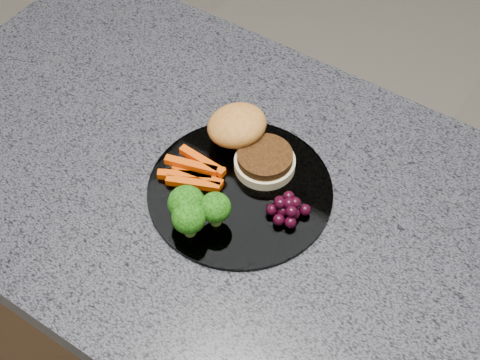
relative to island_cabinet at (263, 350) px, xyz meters
name	(u,v)px	position (x,y,z in m)	size (l,w,h in m)	color
island_cabinet	(263,350)	(0.00, 0.00, 0.00)	(1.20, 0.60, 0.86)	brown
countertop	(271,218)	(0.00, 0.00, 0.45)	(1.20, 0.60, 0.04)	#4D4E58
plate	(240,190)	(-0.05, 0.00, 0.47)	(0.26, 0.26, 0.01)	white
burger	(247,140)	(-0.09, 0.07, 0.50)	(0.15, 0.11, 0.05)	beige
carrot_sticks	(195,171)	(-0.12, -0.01, 0.48)	(0.09, 0.07, 0.02)	#DD4703
broccoli	(195,209)	(-0.07, -0.08, 0.51)	(0.08, 0.08, 0.06)	olive
grape_bunch	(288,208)	(0.02, 0.00, 0.49)	(0.05, 0.05, 0.03)	black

